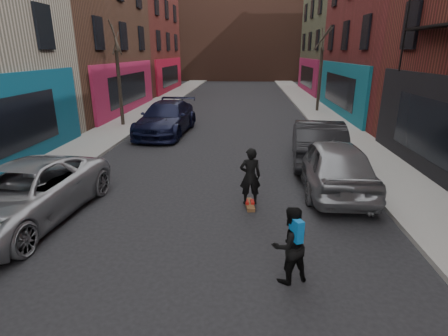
# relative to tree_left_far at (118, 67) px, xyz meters

# --- Properties ---
(sidewalk_left) EXTENTS (2.50, 84.00, 0.13)m
(sidewalk_left) POSITION_rel_tree_left_far_xyz_m (-0.05, 12.00, -3.31)
(sidewalk_left) COLOR gray
(sidewalk_left) RESTS_ON ground
(sidewalk_right) EXTENTS (2.50, 84.00, 0.13)m
(sidewalk_right) POSITION_rel_tree_left_far_xyz_m (12.45, 12.00, -3.31)
(sidewalk_right) COLOR gray
(sidewalk_right) RESTS_ON ground
(building_far) EXTENTS (40.00, 10.00, 14.00)m
(building_far) POSITION_rel_tree_left_far_xyz_m (6.20, 38.00, 3.62)
(building_far) COLOR #47281E
(building_far) RESTS_ON ground
(tree_left_far) EXTENTS (2.00, 2.00, 6.50)m
(tree_left_far) POSITION_rel_tree_left_far_xyz_m (0.00, 0.00, 0.00)
(tree_left_far) COLOR black
(tree_left_far) RESTS_ON sidewalk_left
(tree_right_far) EXTENTS (2.00, 2.00, 6.80)m
(tree_right_far) POSITION_rel_tree_left_far_xyz_m (12.40, 6.00, 0.15)
(tree_right_far) COLOR black
(tree_right_far) RESTS_ON sidewalk_right
(parked_left_far) EXTENTS (2.94, 5.59, 1.50)m
(parked_left_far) POSITION_rel_tree_left_far_xyz_m (1.60, -12.04, -2.63)
(parked_left_far) COLOR #919399
(parked_left_far) RESTS_ON ground
(parked_left_end) EXTENTS (2.70, 5.93, 1.68)m
(parked_left_end) POSITION_rel_tree_left_far_xyz_m (3.00, -1.66, -2.54)
(parked_left_end) COLOR black
(parked_left_end) RESTS_ON ground
(parked_right_far) EXTENTS (2.00, 4.93, 1.68)m
(parked_right_far) POSITION_rel_tree_left_far_xyz_m (10.04, -9.19, -2.54)
(parked_right_far) COLOR gray
(parked_right_far) RESTS_ON ground
(parked_right_end) EXTENTS (2.32, 5.35, 1.71)m
(parked_right_end) POSITION_rel_tree_left_far_xyz_m (10.10, -6.31, -2.52)
(parked_right_end) COLOR black
(parked_right_end) RESTS_ON ground
(skateboard) EXTENTS (0.32, 0.82, 0.10)m
(skateboard) POSITION_rel_tree_left_far_xyz_m (7.43, -10.74, -3.33)
(skateboard) COLOR brown
(skateboard) RESTS_ON ground
(skateboarder) EXTENTS (0.64, 0.47, 1.64)m
(skateboarder) POSITION_rel_tree_left_far_xyz_m (7.43, -10.74, -2.46)
(skateboarder) COLOR black
(skateboarder) RESTS_ON skateboard
(pedestrian) EXTENTS (0.93, 0.84, 1.54)m
(pedestrian) POSITION_rel_tree_left_far_xyz_m (8.16, -14.10, -2.60)
(pedestrian) COLOR black
(pedestrian) RESTS_ON ground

